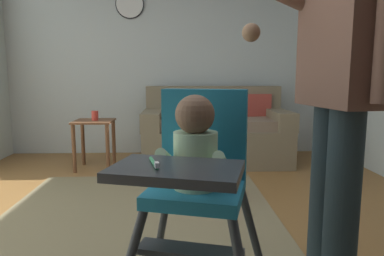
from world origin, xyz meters
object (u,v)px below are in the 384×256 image
sippy_cup (95,116)px  wall_clock (130,4)px  toy_ball_second (224,184)px  adult_standing (340,87)px  side_table (94,133)px  high_chair (197,165)px  couch (216,133)px

sippy_cup → wall_clock: bearing=68.7°
toy_ball_second → wall_clock: bearing=118.6°
toy_ball_second → sippy_cup: sippy_cup is taller
adult_standing → side_table: size_ratio=3.18×
high_chair → wall_clock: size_ratio=2.69×
couch → adult_standing: 2.64m
high_chair → sippy_cup: 2.54m
wall_clock → sippy_cup: bearing=-111.3°
side_table → sippy_cup: (0.01, 0.00, 0.19)m
high_chair → side_table: (-0.96, 2.36, -0.25)m
high_chair → wall_clock: 3.41m
couch → wall_clock: bearing=-115.2°
toy_ball_second → side_table: 1.61m
high_chair → wall_clock: (-0.66, 3.12, 1.21)m
couch → side_table: couch is taller
sippy_cup → toy_ball_second: bearing=-38.2°
side_table → sippy_cup: 0.19m
sippy_cup → adult_standing: bearing=-56.0°
high_chair → wall_clock: wall_clock is taller
couch → high_chair: size_ratio=1.74×
wall_clock → adult_standing: bearing=-67.7°
side_table → wall_clock: wall_clock is taller
couch → side_table: bearing=-78.0°
sippy_cup → wall_clock: size_ratio=0.29×
toy_ball_second → wall_clock: 2.62m
adult_standing → wall_clock: bearing=-75.9°
sippy_cup → side_table: bearing=-180.0°
couch → toy_ball_second: size_ratio=6.94×
adult_standing → sippy_cup: 2.78m
side_table → high_chair: bearing=-67.8°
couch → toy_ball_second: couch is taller
couch → high_chair: bearing=-7.7°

